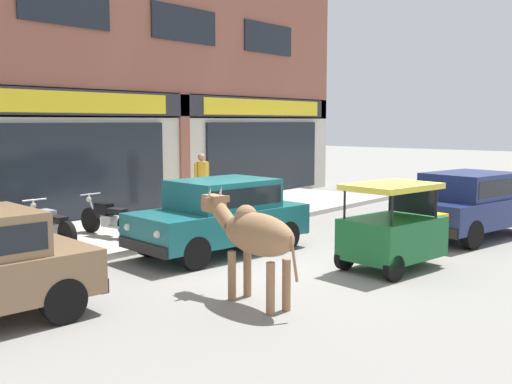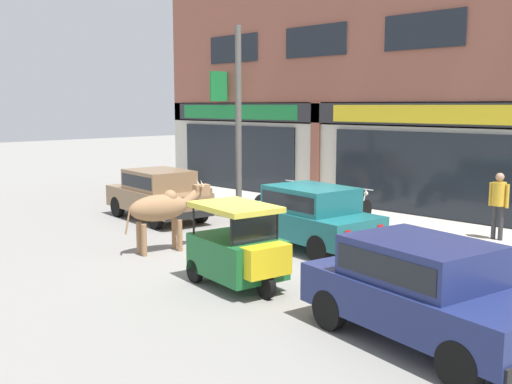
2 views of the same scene
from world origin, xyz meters
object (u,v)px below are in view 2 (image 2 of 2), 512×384
(car_0, at_px, (423,287))
(utility_pole, at_px, (238,121))
(auto_rickshaw, at_px, (239,252))
(cow, at_px, (163,208))
(motorcycle_1, at_px, (315,203))
(pedestrian, at_px, (499,199))
(motorcycle_2, at_px, (352,209))
(car_1, at_px, (158,192))
(car_3, at_px, (309,214))
(motorcycle_0, at_px, (277,198))

(car_0, relative_size, utility_pole, 0.70)
(auto_rickshaw, xyz_separation_m, utility_pole, (-4.99, 4.69, 2.18))
(cow, height_order, motorcycle_1, cow)
(car_0, bearing_deg, cow, 174.94)
(pedestrian, bearing_deg, motorcycle_2, -168.04)
(car_1, xyz_separation_m, car_3, (5.34, 0.40, 0.00))
(cow, bearing_deg, motorcycle_0, 104.47)
(motorcycle_1, xyz_separation_m, pedestrian, (5.00, 0.71, 0.60))
(motorcycle_2, distance_m, pedestrian, 3.78)
(motorcycle_0, bearing_deg, motorcycle_2, 0.83)
(utility_pole, bearing_deg, car_0, -28.32)
(cow, distance_m, car_3, 3.34)
(car_1, bearing_deg, car_0, -15.48)
(motorcycle_1, distance_m, pedestrian, 5.09)
(car_1, xyz_separation_m, pedestrian, (8.29, 3.84, 0.30))
(auto_rickshaw, relative_size, motorcycle_0, 1.15)
(cow, relative_size, car_1, 0.57)
(auto_rickshaw, bearing_deg, motorcycle_2, 106.54)
(car_3, bearing_deg, motorcycle_2, 104.62)
(pedestrian, bearing_deg, motorcycle_0, -172.76)
(cow, distance_m, motorcycle_0, 5.41)
(motorcycle_0, relative_size, motorcycle_2, 1.00)
(car_0, xyz_separation_m, motorcycle_1, (-6.80, 5.93, -0.30))
(car_1, relative_size, car_3, 1.00)
(motorcycle_0, height_order, utility_pole, utility_pole)
(motorcycle_0, relative_size, pedestrian, 1.13)
(car_1, distance_m, motorcycle_0, 3.58)
(auto_rickshaw, bearing_deg, car_3, 108.12)
(car_1, height_order, motorcycle_0, car_1)
(car_1, height_order, auto_rickshaw, auto_rickshaw)
(car_3, relative_size, motorcycle_0, 2.07)
(motorcycle_1, distance_m, utility_pole, 3.25)
(cow, height_order, motorcycle_2, cow)
(car_3, bearing_deg, car_0, -33.95)
(cow, xyz_separation_m, car_0, (6.85, -0.61, -0.19))
(car_1, bearing_deg, cow, -34.04)
(pedestrian, bearing_deg, auto_rickshaw, -106.02)
(cow, height_order, motorcycle_0, cow)
(car_0, height_order, car_3, same)
(car_1, distance_m, car_3, 5.35)
(car_1, xyz_separation_m, motorcycle_2, (4.64, 3.07, -0.30))
(motorcycle_1, bearing_deg, car_3, -53.13)
(car_0, height_order, motorcycle_1, car_0)
(motorcycle_2, distance_m, utility_pole, 4.16)
(car_1, bearing_deg, pedestrian, 24.86)
(auto_rickshaw, distance_m, motorcycle_2, 6.12)
(car_3, xyz_separation_m, auto_rickshaw, (1.05, -3.20, -0.15))
(car_1, height_order, motorcycle_2, car_1)
(pedestrian, distance_m, utility_pole, 7.37)
(motorcycle_0, height_order, motorcycle_1, same)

